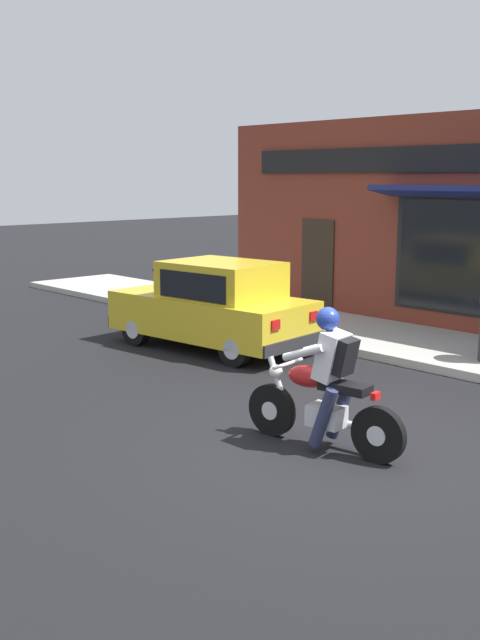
{
  "coord_description": "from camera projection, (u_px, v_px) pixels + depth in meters",
  "views": [
    {
      "loc": [
        -6.37,
        -5.03,
        3.0
      ],
      "look_at": [
        1.02,
        2.78,
        0.95
      ],
      "focal_mm": 42.0,
      "sensor_mm": 36.0,
      "label": 1
    }
  ],
  "objects": [
    {
      "name": "ground_plane",
      "position": [
        343.0,
        447.0,
        8.45
      ],
      "size": [
        80.0,
        80.0,
        0.0
      ],
      "primitive_type": "plane",
      "color": "black"
    },
    {
      "name": "car_hatchback",
      "position": [
        214.0,
        306.0,
        13.2
      ],
      "size": [
        1.99,
        3.92,
        1.57
      ],
      "color": "black",
      "rests_on": "ground"
    },
    {
      "name": "storefront_building",
      "position": [
        456.0,
        225.0,
        14.17
      ],
      "size": [
        1.25,
        11.46,
        4.2
      ],
      "color": "maroon",
      "rests_on": "ground"
    },
    {
      "name": "motorcycle_with_rider",
      "position": [
        325.0,
        390.0,
        8.3
      ],
      "size": [
        0.65,
        2.01,
        1.62
      ],
      "color": "black",
      "rests_on": "ground"
    },
    {
      "name": "sidewalk_curb",
      "position": [
        383.0,
        338.0,
        13.87
      ],
      "size": [
        2.6,
        22.0,
        0.14
      ],
      "primitive_type": "cube",
      "color": "#ADAAA3",
      "rests_on": "ground"
    }
  ]
}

